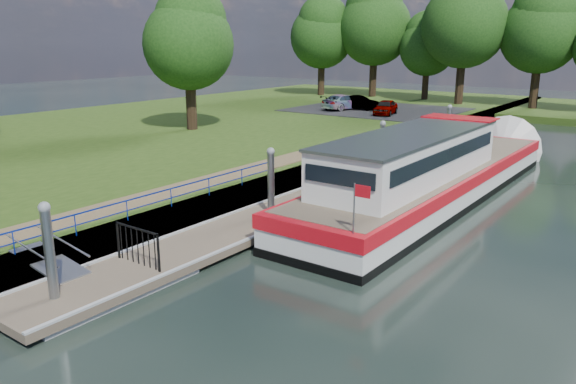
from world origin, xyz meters
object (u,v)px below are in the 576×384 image
Objects in this scene: car_a at (386,107)px; car_c at (344,102)px; barge at (438,173)px; pontoon at (334,194)px; car_b at (359,103)px.

car_c reaches higher than car_a.
car_c is at bearing 129.94° from barge.
pontoon is 7.96× the size of car_b.
barge reaches higher than car_c.
pontoon is at bearing -160.03° from car_b.
barge is 26.37m from car_c.
pontoon is at bearing -81.57° from car_a.
pontoon is 23.69m from car_a.
car_a is 0.79× the size of car_c.
pontoon is 26.72m from car_c.
pontoon is 1.42× the size of barge.
car_c is (-16.92, 20.21, 0.41)m from barge.
barge reaches higher than car_b.
car_b is at bearing 140.87° from car_a.
car_a is (-8.62, 22.03, 1.27)m from pontoon.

